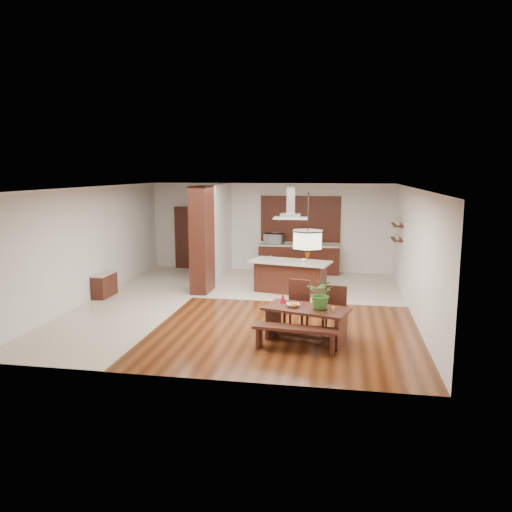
% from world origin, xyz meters
% --- Properties ---
extents(room_shell, '(9.00, 9.04, 2.92)m').
position_xyz_m(room_shell, '(0.00, 0.00, 2.06)').
color(room_shell, '#3D1C0B').
rests_on(room_shell, ground).
extents(tile_hallway, '(2.50, 9.00, 0.01)m').
position_xyz_m(tile_hallway, '(-2.75, 0.00, 0.01)').
color(tile_hallway, beige).
rests_on(tile_hallway, ground).
extents(tile_kitchen, '(5.50, 4.00, 0.01)m').
position_xyz_m(tile_kitchen, '(1.25, 2.50, 0.01)').
color(tile_kitchen, beige).
rests_on(tile_kitchen, ground).
extents(soffit_band, '(8.00, 9.00, 0.02)m').
position_xyz_m(soffit_band, '(0.00, 0.00, 2.88)').
color(soffit_band, '#3A1E0E').
rests_on(soffit_band, room_shell).
extents(partition_pier, '(0.45, 1.00, 2.90)m').
position_xyz_m(partition_pier, '(-1.40, 1.20, 1.45)').
color(partition_pier, black).
rests_on(partition_pier, ground).
extents(partition_stub, '(0.18, 2.40, 2.90)m').
position_xyz_m(partition_stub, '(-1.40, 3.30, 1.45)').
color(partition_stub, silver).
rests_on(partition_stub, ground).
extents(hallway_console, '(0.37, 0.88, 0.63)m').
position_xyz_m(hallway_console, '(-3.81, 0.20, 0.32)').
color(hallway_console, black).
rests_on(hallway_console, ground).
extents(hallway_doorway, '(1.10, 0.20, 2.10)m').
position_xyz_m(hallway_doorway, '(-2.70, 4.40, 1.05)').
color(hallway_doorway, black).
rests_on(hallway_doorway, ground).
extents(rear_counter, '(2.60, 0.62, 0.95)m').
position_xyz_m(rear_counter, '(1.00, 4.20, 0.48)').
color(rear_counter, black).
rests_on(rear_counter, ground).
extents(kitchen_window, '(2.60, 0.08, 1.50)m').
position_xyz_m(kitchen_window, '(1.00, 4.46, 1.75)').
color(kitchen_window, '#A37431').
rests_on(kitchen_window, room_shell).
extents(shelf_lower, '(0.26, 0.90, 0.04)m').
position_xyz_m(shelf_lower, '(3.87, 2.60, 1.40)').
color(shelf_lower, black).
rests_on(shelf_lower, room_shell).
extents(shelf_upper, '(0.26, 0.90, 0.04)m').
position_xyz_m(shelf_upper, '(3.87, 2.60, 1.80)').
color(shelf_upper, black).
rests_on(shelf_upper, room_shell).
extents(dining_table, '(1.77, 1.22, 0.67)m').
position_xyz_m(dining_table, '(1.71, -2.37, 0.49)').
color(dining_table, black).
rests_on(dining_table, ground).
extents(dining_bench, '(1.62, 0.51, 0.45)m').
position_xyz_m(dining_bench, '(1.55, -2.93, 0.22)').
color(dining_bench, black).
rests_on(dining_bench, ground).
extents(dining_chair_left, '(0.55, 0.55, 1.05)m').
position_xyz_m(dining_chair_left, '(1.46, -1.78, 0.53)').
color(dining_chair_left, black).
rests_on(dining_chair_left, ground).
extents(dining_chair_right, '(0.51, 0.51, 1.00)m').
position_xyz_m(dining_chair_right, '(2.23, -2.00, 0.50)').
color(dining_chair_right, black).
rests_on(dining_chair_right, ground).
extents(pendant_lantern, '(0.64, 0.64, 1.31)m').
position_xyz_m(pendant_lantern, '(1.71, -2.37, 2.25)').
color(pendant_lantern, '#FFF7C3').
rests_on(pendant_lantern, room_shell).
extents(foliage_plant, '(0.65, 0.60, 0.59)m').
position_xyz_m(foliage_plant, '(2.00, -2.41, 0.97)').
color(foliage_plant, '#367125').
rests_on(foliage_plant, dining_table).
extents(fruit_bowl, '(0.32, 0.32, 0.06)m').
position_xyz_m(fruit_bowl, '(1.45, -2.36, 0.70)').
color(fruit_bowl, beige).
rests_on(fruit_bowl, dining_table).
extents(napkin_cone, '(0.13, 0.13, 0.21)m').
position_xyz_m(napkin_cone, '(1.21, -2.10, 0.78)').
color(napkin_cone, red).
rests_on(napkin_cone, dining_table).
extents(gold_ornament, '(0.08, 0.08, 0.10)m').
position_xyz_m(gold_ornament, '(2.22, -2.61, 0.72)').
color(gold_ornament, gold).
rests_on(gold_ornament, dining_table).
extents(kitchen_island, '(2.30, 1.39, 0.89)m').
position_xyz_m(kitchen_island, '(0.99, 1.51, 0.46)').
color(kitchen_island, black).
rests_on(kitchen_island, ground).
extents(range_hood, '(0.90, 0.55, 0.87)m').
position_xyz_m(range_hood, '(0.99, 1.51, 2.46)').
color(range_hood, silver).
rests_on(range_hood, room_shell).
extents(island_cup, '(0.13, 0.13, 0.09)m').
position_xyz_m(island_cup, '(1.36, 1.41, 0.93)').
color(island_cup, silver).
rests_on(island_cup, kitchen_island).
extents(microwave, '(0.65, 0.48, 0.33)m').
position_xyz_m(microwave, '(0.17, 4.18, 1.12)').
color(microwave, silver).
rests_on(microwave, rear_counter).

